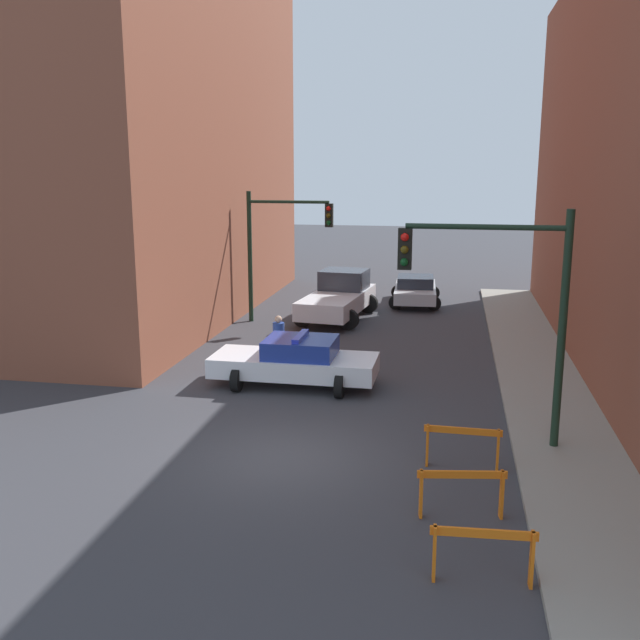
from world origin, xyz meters
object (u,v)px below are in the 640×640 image
(parked_car_near, at_px, (415,290))
(barrier_mid, at_px, (462,486))
(traffic_light_far, at_px, (276,238))
(barrier_front, at_px, (483,546))
(traffic_light_near, at_px, (508,292))
(police_car, at_px, (296,361))
(pedestrian_crossing, at_px, (279,341))
(barrier_back, at_px, (463,440))
(white_truck, at_px, (339,297))

(parked_car_near, distance_m, barrier_mid, 20.11)
(traffic_light_far, distance_m, barrier_front, 19.00)
(traffic_light_near, bearing_deg, parked_car_near, 99.57)
(police_car, distance_m, pedestrian_crossing, 1.94)
(parked_car_near, height_order, pedestrian_crossing, pedestrian_crossing)
(barrier_front, bearing_deg, police_car, 118.12)
(pedestrian_crossing, xyz_separation_m, barrier_mid, (5.52, -8.83, -0.24))
(traffic_light_near, height_order, barrier_back, traffic_light_near)
(traffic_light_far, relative_size, barrier_mid, 3.28)
(police_car, height_order, barrier_back, police_car)
(traffic_light_near, height_order, barrier_mid, traffic_light_near)
(police_car, relative_size, barrier_back, 2.95)
(police_car, bearing_deg, traffic_light_near, -122.75)
(barrier_back, bearing_deg, barrier_mid, -90.96)
(police_car, distance_m, parked_car_near, 13.18)
(traffic_light_near, distance_m, barrier_front, 6.30)
(pedestrian_crossing, relative_size, barrier_mid, 1.05)
(pedestrian_crossing, xyz_separation_m, barrier_back, (5.55, -6.66, -0.24))
(white_truck, relative_size, barrier_back, 3.49)
(parked_car_near, xyz_separation_m, pedestrian_crossing, (-3.62, -11.19, 0.19))
(barrier_mid, bearing_deg, white_truck, 106.41)
(barrier_mid, bearing_deg, traffic_light_far, 115.16)
(white_truck, bearing_deg, police_car, -81.97)
(police_car, xyz_separation_m, barrier_mid, (4.60, -7.12, -0.11))
(traffic_light_far, xyz_separation_m, pedestrian_crossing, (1.63, -6.38, -2.54))
(parked_car_near, xyz_separation_m, barrier_mid, (1.90, -20.02, -0.06))
(police_car, height_order, barrier_front, police_car)
(traffic_light_far, distance_m, police_car, 8.89)
(traffic_light_near, xyz_separation_m, barrier_mid, (-0.89, -3.51, -2.91))
(traffic_light_near, bearing_deg, barrier_front, -96.02)
(traffic_light_near, bearing_deg, barrier_back, -122.29)
(barrier_mid, relative_size, barrier_back, 0.99)
(white_truck, height_order, parked_car_near, white_truck)
(traffic_light_near, relative_size, barrier_mid, 3.28)
(traffic_light_far, distance_m, pedestrian_crossing, 7.06)
(traffic_light_near, height_order, police_car, traffic_light_near)
(traffic_light_near, relative_size, police_car, 1.10)
(traffic_light_near, relative_size, barrier_back, 3.25)
(traffic_light_near, bearing_deg, barrier_mid, -104.14)
(parked_car_near, height_order, barrier_front, parked_car_near)
(traffic_light_far, distance_m, white_truck, 3.60)
(parked_car_near, relative_size, barrier_back, 2.73)
(parked_car_near, height_order, barrier_back, parked_car_near)
(police_car, xyz_separation_m, barrier_front, (4.90, -9.17, -0.11))
(traffic_light_near, bearing_deg, white_truck, 113.92)
(white_truck, distance_m, pedestrian_crossing, 7.61)
(traffic_light_near, bearing_deg, pedestrian_crossing, 140.30)
(traffic_light_near, distance_m, parked_car_near, 16.98)
(pedestrian_crossing, height_order, barrier_mid, pedestrian_crossing)
(white_truck, bearing_deg, parked_car_near, 57.51)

